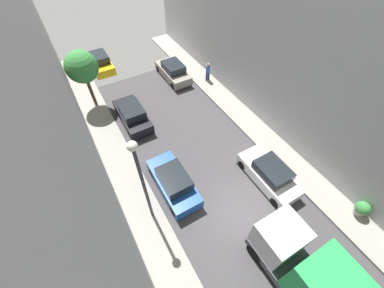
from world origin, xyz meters
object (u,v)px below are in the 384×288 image
(parked_car_left_3, at_px, (174,182))
(parked_car_left_4, at_px, (133,115))
(parked_car_right_3, at_px, (173,71))
(lamp_post, at_px, (141,175))
(parked_car_left_5, at_px, (100,62))
(pedestrian, at_px, (208,71))
(street_tree_0, at_px, (82,67))
(parked_car_right_2, at_px, (269,174))
(potted_plant_0, at_px, (362,209))

(parked_car_left_3, height_order, parked_car_left_4, same)
(parked_car_right_3, relative_size, lamp_post, 0.66)
(parked_car_right_3, bearing_deg, lamp_post, -122.32)
(parked_car_left_5, xyz_separation_m, pedestrian, (7.88, -7.04, 0.35))
(parked_car_left_4, distance_m, street_tree_0, 4.94)
(parked_car_left_3, distance_m, parked_car_right_2, 5.94)
(parked_car_left_5, relative_size, potted_plant_0, 4.06)
(parked_car_right_3, distance_m, street_tree_0, 7.94)
(parked_car_right_2, bearing_deg, parked_car_left_5, 106.68)
(parked_car_left_5, xyz_separation_m, parked_car_right_3, (5.40, -4.98, 0.00))
(parked_car_right_2, relative_size, lamp_post, 0.66)
(parked_car_left_4, height_order, parked_car_right_2, same)
(parked_car_right_3, relative_size, potted_plant_0, 4.06)
(potted_plant_0, bearing_deg, parked_car_left_3, 140.68)
(parked_car_left_4, distance_m, lamp_post, 8.78)
(parked_car_right_2, distance_m, parked_car_right_3, 13.04)
(parked_car_left_3, bearing_deg, parked_car_left_5, 90.00)
(pedestrian, bearing_deg, street_tree_0, 169.50)
(parked_car_left_4, relative_size, lamp_post, 0.66)
(street_tree_0, bearing_deg, parked_car_left_5, 68.95)
(parked_car_right_2, relative_size, street_tree_0, 0.90)
(parked_car_left_5, xyz_separation_m, potted_plant_0, (8.31, -22.36, 0.00))
(parked_car_left_5, distance_m, street_tree_0, 6.27)
(potted_plant_0, bearing_deg, lamp_post, 150.27)
(parked_car_left_4, height_order, pedestrian, pedestrian)
(pedestrian, bearing_deg, parked_car_right_3, 140.38)
(parked_car_right_2, bearing_deg, street_tree_0, 120.01)
(parked_car_right_3, height_order, street_tree_0, street_tree_0)
(pedestrian, bearing_deg, lamp_post, -135.90)
(parked_car_right_2, xyz_separation_m, parked_car_right_3, (0.00, 13.04, 0.00))
(parked_car_right_2, xyz_separation_m, street_tree_0, (-7.40, 12.82, 2.86))
(parked_car_right_3, bearing_deg, street_tree_0, -178.27)
(parked_car_left_5, height_order, potted_plant_0, parked_car_left_5)
(pedestrian, bearing_deg, parked_car_right_2, -102.74)
(parked_car_left_4, relative_size, parked_car_right_2, 1.00)
(potted_plant_0, height_order, lamp_post, lamp_post)
(parked_car_right_3, xyz_separation_m, pedestrian, (2.48, -2.06, 0.35))
(lamp_post, bearing_deg, parked_car_right_3, 57.68)
(parked_car_left_4, bearing_deg, parked_car_left_5, 90.00)
(parked_car_right_2, height_order, potted_plant_0, parked_car_right_2)
(parked_car_left_5, height_order, street_tree_0, street_tree_0)
(parked_car_left_3, relative_size, lamp_post, 0.66)
(parked_car_left_4, xyz_separation_m, parked_car_left_5, (0.00, 8.70, 0.00))
(parked_car_left_4, height_order, lamp_post, lamp_post)
(parked_car_left_3, relative_size, parked_car_left_4, 1.00)
(parked_car_right_3, height_order, lamp_post, lamp_post)
(parked_car_left_4, relative_size, pedestrian, 2.44)
(parked_car_left_3, xyz_separation_m, lamp_post, (-1.90, -0.98, 3.52))
(street_tree_0, relative_size, potted_plant_0, 4.49)
(parked_car_right_2, relative_size, parked_car_right_3, 1.00)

